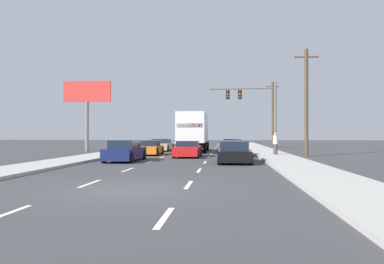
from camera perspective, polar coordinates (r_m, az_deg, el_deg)
ground_plane at (r=36.57m, az=0.48°, el=-2.97°), size 140.00×140.00×0.00m
sidewalk_right at (r=31.66m, az=11.77°, el=-3.25°), size 2.72×80.00×0.14m
sidewalk_left at (r=32.87m, az=-11.82°, el=-3.14°), size 2.72×80.00×0.14m
lane_markings at (r=32.83m, az=-0.05°, el=-3.26°), size 3.54×62.00×0.01m
car_tan at (r=38.29m, az=-4.59°, el=-2.01°), size 1.98×4.46×1.21m
car_orange at (r=31.16m, az=-6.39°, el=-2.40°), size 1.92×4.17×1.19m
car_navy at (r=24.12m, az=-10.00°, el=-2.88°), size 1.84×4.48×1.32m
box_truck at (r=35.71m, az=0.22°, el=0.31°), size 2.69×8.52×3.60m
car_red at (r=28.05m, az=-0.63°, el=-2.63°), size 1.87×4.25×1.20m
car_gray at (r=37.48m, az=6.07°, el=-2.05°), size 2.07×4.07×1.21m
car_blue at (r=29.28m, az=6.44°, el=-2.52°), size 1.90×4.41×1.23m
car_black at (r=22.78m, az=6.28°, el=-3.12°), size 2.02×4.67×1.28m
traffic_signal_mast at (r=42.28m, az=8.50°, el=4.70°), size 7.36×0.69×7.41m
utility_pole_mid at (r=30.01m, az=16.78°, el=4.48°), size 1.80×0.28×8.12m
utility_pole_far at (r=52.21m, az=12.00°, el=2.75°), size 1.80×0.28×8.67m
roadside_billboard at (r=39.14m, az=-15.47°, el=4.65°), size 4.81×0.36×6.94m
pedestrian_near_corner at (r=29.70m, az=12.41°, el=-1.70°), size 0.38×0.38×1.67m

